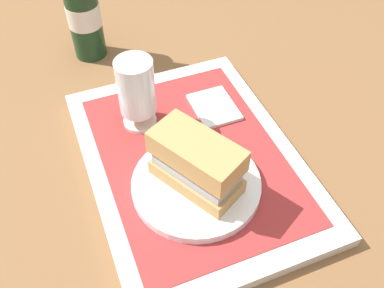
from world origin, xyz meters
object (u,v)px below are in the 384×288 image
Objects in this scene: sandwich at (195,161)px; beer_bottle at (82,8)px; plate at (196,184)px; beer_glass at (136,90)px.

beer_bottle reaches higher than sandwich.
plate is 1.31× the size of sandwich.
plate is 0.43m from beer_bottle.
beer_glass reaches higher than sandwich.
beer_glass reaches higher than plate.
beer_glass is (0.16, 0.04, 0.06)m from plate.
sandwich is (0.00, 0.00, 0.05)m from plate.
sandwich is 0.42m from beer_bottle.
beer_glass is 0.26m from beer_bottle.
beer_bottle is at bearing 9.09° from plate.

